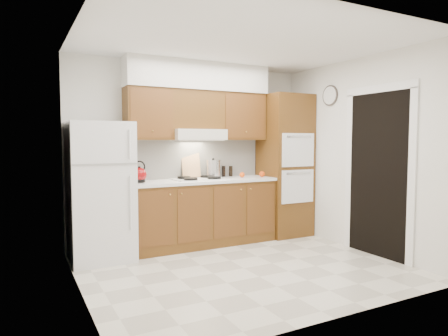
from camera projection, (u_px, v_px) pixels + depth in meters
name	position (u px, v px, depth m)	size (l,w,h in m)	color
floor	(244.00, 268.00, 4.67)	(3.60, 3.60, 0.00)	beige
ceiling	(245.00, 42.00, 4.49)	(3.60, 3.60, 0.00)	white
wall_back	(192.00, 153.00, 5.90)	(3.60, 0.02, 2.60)	silver
wall_left	(79.00, 161.00, 3.74)	(0.02, 3.00, 2.60)	silver
wall_right	(358.00, 155.00, 5.42)	(0.02, 3.00, 2.60)	silver
fridge	(100.00, 191.00, 4.96)	(0.75, 0.72, 1.72)	white
base_cabinets	(203.00, 213.00, 5.71)	(2.11, 0.60, 0.90)	brown
countertop	(203.00, 181.00, 5.67)	(2.13, 0.62, 0.04)	white
backsplash	(194.00, 159.00, 5.91)	(2.11, 0.03, 0.56)	white
oven_cabinet	(285.00, 165.00, 6.30)	(0.70, 0.65, 2.20)	brown
upper_cab_left	(148.00, 114.00, 5.39)	(0.63, 0.33, 0.70)	brown
upper_cab_right	(240.00, 117.00, 6.05)	(0.73, 0.33, 0.70)	brown
range_hood	(197.00, 135.00, 5.67)	(0.75, 0.45, 0.15)	silver
upper_cab_over_hood	(195.00, 110.00, 5.70)	(0.75, 0.33, 0.55)	brown
soffit	(199.00, 77.00, 5.68)	(2.13, 0.36, 0.40)	silver
cooktop	(199.00, 179.00, 5.66)	(0.74, 0.50, 0.01)	white
doorway	(378.00, 175.00, 5.12)	(0.02, 0.90, 2.10)	black
wall_clock	(330.00, 95.00, 5.83)	(0.30, 0.30, 0.02)	#3F3833
kettle	(139.00, 175.00, 5.21)	(0.19, 0.19, 0.19)	maroon
cutting_board	(191.00, 165.00, 5.85)	(0.28, 0.02, 0.37)	tan
stock_pot	(213.00, 168.00, 5.92)	(0.22, 0.22, 0.23)	silver
condiment_a	(216.00, 170.00, 6.04)	(0.06, 0.06, 0.20)	black
condiment_b	(224.00, 171.00, 6.11)	(0.05, 0.05, 0.16)	black
condiment_c	(231.00, 171.00, 6.17)	(0.06, 0.06, 0.16)	black
orange_near	(262.00, 174.00, 6.05)	(0.09, 0.09, 0.09)	#D9460B
orange_far	(242.00, 175.00, 5.96)	(0.08, 0.08, 0.08)	#F04A0C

